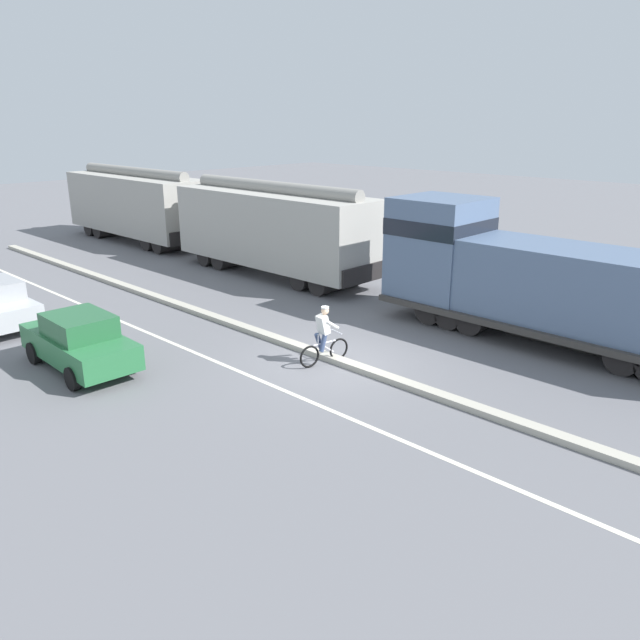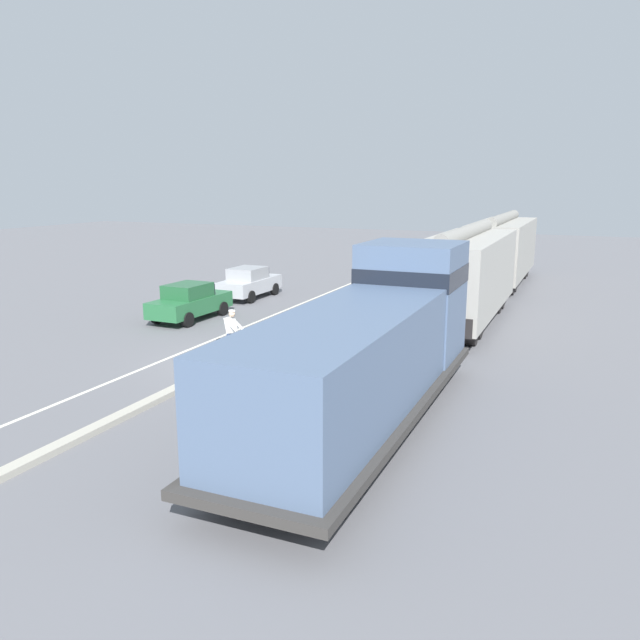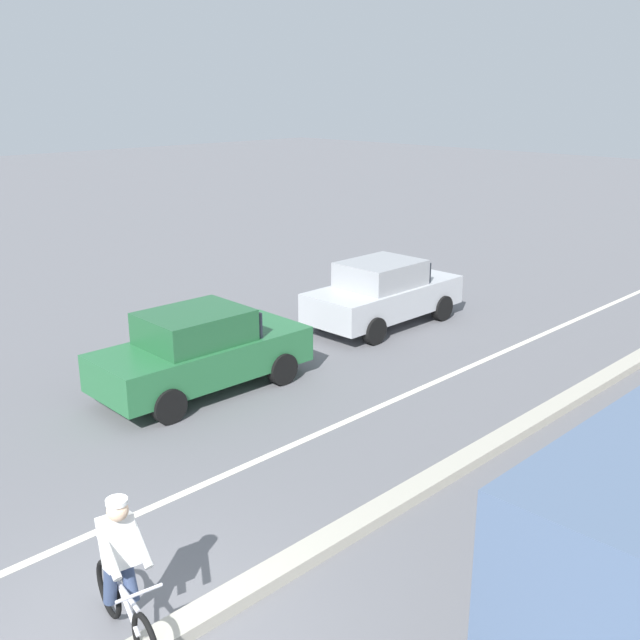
% 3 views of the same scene
% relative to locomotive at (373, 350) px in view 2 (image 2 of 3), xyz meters
% --- Properties ---
extents(ground_plane, '(120.00, 120.00, 0.00)m').
position_rel_locomotive_xyz_m(ground_plane, '(-5.85, 3.05, -1.80)').
color(ground_plane, slate).
extents(median_curb, '(0.36, 36.00, 0.16)m').
position_rel_locomotive_xyz_m(median_curb, '(-5.85, 9.05, -1.72)').
color(median_curb, '#B2AD9E').
rests_on(median_curb, ground).
extents(lane_stripe, '(0.14, 36.00, 0.01)m').
position_rel_locomotive_xyz_m(lane_stripe, '(-8.25, 9.05, -1.79)').
color(lane_stripe, silver).
rests_on(lane_stripe, ground).
extents(locomotive, '(3.10, 11.61, 4.20)m').
position_rel_locomotive_xyz_m(locomotive, '(0.00, 0.00, 0.00)').
color(locomotive, slate).
rests_on(locomotive, ground).
extents(hopper_car_lead, '(2.90, 10.60, 4.18)m').
position_rel_locomotive_xyz_m(hopper_car_lead, '(0.00, 12.16, 0.28)').
color(hopper_car_lead, '#A5A29B').
rests_on(hopper_car_lead, ground).
extents(hopper_car_middle, '(2.90, 10.60, 4.18)m').
position_rel_locomotive_xyz_m(hopper_car_middle, '(0.00, 23.76, 0.28)').
color(hopper_car_middle, '#A09D95').
rests_on(hopper_car_middle, ground).
extents(parked_car_green, '(1.92, 4.24, 1.62)m').
position_rel_locomotive_xyz_m(parked_car_green, '(-11.19, 7.95, -0.98)').
color(parked_car_green, '#286B3D').
rests_on(parked_car_green, ground).
extents(parked_car_silver, '(1.85, 4.21, 1.62)m').
position_rel_locomotive_xyz_m(parked_car_silver, '(-11.46, 13.63, -0.98)').
color(parked_car_silver, '#B7BABF').
rests_on(parked_car_silver, ground).
extents(cyclist, '(1.69, 0.53, 1.71)m').
position_rel_locomotive_xyz_m(cyclist, '(-6.17, 3.24, -0.98)').
color(cyclist, black).
rests_on(cyclist, ground).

